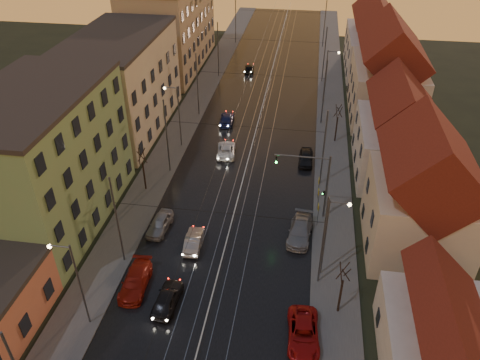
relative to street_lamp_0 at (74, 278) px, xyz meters
The scene contains 44 objects.
ground 10.52m from the street_lamp_0, 12.39° to the right, with size 160.00×160.00×0.00m, color black.
road 39.38m from the street_lamp_0, 76.53° to the left, with size 16.00×120.00×0.04m, color black.
sidewalk_left 38.31m from the street_lamp_0, 91.35° to the left, with size 4.00×120.00×0.15m, color #4C4C4C.
sidewalk_right 42.80m from the street_lamp_0, 63.31° to the left, with size 4.00×120.00×0.15m, color #4C4C4C.
tram_rail_0 38.92m from the street_lamp_0, 79.70° to the left, with size 0.06×120.00×0.03m, color gray.
tram_rail_1 39.20m from the street_lamp_0, 77.63° to the left, with size 0.06×120.00×0.03m, color gray.
tram_rail_2 39.56m from the street_lamp_0, 75.43° to the left, with size 0.06×120.00×0.03m, color gray.
tram_rail_3 39.94m from the street_lamp_0, 73.43° to the left, with size 0.06×120.00×0.03m, color gray.
apartment_left_1 14.73m from the street_lamp_0, 124.98° to the left, with size 10.00×18.00×13.00m, color #68925D.
apartment_left_2 33.10m from the street_lamp_0, 104.70° to the left, with size 10.00×20.00×12.00m, color beige.
apartment_left_3 56.67m from the street_lamp_0, 98.53° to the left, with size 10.00×24.00×14.00m, color tan.
house_right_0 26.18m from the street_lamp_0, ahead, with size 8.16×10.20×5.80m.
house_right_1 29.17m from the street_lamp_0, 26.47° to the left, with size 8.67×10.20×10.80m.
house_right_2 36.84m from the street_lamp_0, 44.89° to the left, with size 9.18×12.24×9.20m.
house_right_3 48.61m from the street_lamp_0, 57.52° to the left, with size 9.18×14.28×11.50m.
house_right_4 64.52m from the street_lamp_0, 66.13° to the left, with size 9.18×16.32×10.00m.
catenary_pole_l_1 7.03m from the street_lamp_0, 85.88° to the left, with size 0.16×0.16×9.00m, color #595B60.
catenary_pole_r_1 19.04m from the street_lamp_0, 21.57° to the left, with size 0.16×0.16×9.00m, color #595B60.
catenary_pole_l_2 22.01m from the street_lamp_0, 88.69° to the left, with size 0.16×0.16×9.00m, color #595B60.
catenary_pole_r_2 28.24m from the street_lamp_0, 51.17° to the left, with size 0.16×0.16×9.00m, color #595B60.
catenary_pole_l_3 37.01m from the street_lamp_0, 89.22° to the left, with size 0.16×0.16×9.00m, color #595B60.
catenary_pole_r_3 41.02m from the street_lamp_0, 64.43° to the left, with size 0.16×0.16×9.00m, color #595B60.
catenary_pole_l_4 52.00m from the street_lamp_0, 89.44° to the left, with size 0.16×0.16×9.00m, color #595B60.
catenary_pole_r_4 54.93m from the street_lamp_0, 71.20° to the left, with size 0.16×0.16×9.00m, color #595B60.
catenary_pole_l_5 70.00m from the street_lamp_0, 89.59° to the left, with size 0.16×0.16×9.00m, color #595B60.
catenary_pole_r_5 72.21m from the street_lamp_0, 75.81° to the left, with size 0.16×0.16×9.00m, color #595B60.
street_lamp_0 is the anchor object (origin of this frame).
street_lamp_1 19.89m from the street_lamp_0, 23.72° to the left, with size 1.75×0.32×8.00m.
street_lamp_2 28.00m from the street_lamp_0, 90.00° to the left, with size 1.75×0.32×8.00m.
street_lamp_3 47.62m from the street_lamp_0, 67.52° to the left, with size 1.75×0.32×8.00m.
traffic_light_mast 23.42m from the street_lamp_0, 43.10° to the left, with size 5.30×0.32×7.20m.
bare_tree_0 18.19m from the street_lamp_0, 93.47° to the left, with size 1.09×1.09×5.11m.
bare_tree_1 19.86m from the street_lamp_0, 11.71° to the left, with size 1.09×1.09×5.11m.
bare_tree_2 37.56m from the street_lamp_0, 58.63° to the left, with size 1.09×1.09×5.11m.
driving_car_0 7.59m from the street_lamp_0, 25.01° to the left, with size 1.73×4.30×1.46m, color black.
driving_car_1 12.38m from the street_lamp_0, 57.64° to the left, with size 1.41×4.05×1.34m, color #949499.
driving_car_2 27.89m from the street_lamp_0, 76.87° to the left, with size 2.13×4.62×1.28m, color white.
driving_car_3 35.72m from the street_lamp_0, 82.11° to the left, with size 1.82×4.47×1.30m, color navy.
driving_car_4 55.25m from the street_lamp_0, 84.47° to the left, with size 1.51×3.76×1.28m, color black.
parked_left_2 6.41m from the street_lamp_0, 57.51° to the left, with size 2.00×4.91×1.42m, color maroon.
parked_left_3 12.67m from the street_lamp_0, 78.38° to the left, with size 1.69×4.19×1.43m, color #939498.
parked_right_0 17.22m from the street_lamp_0, ahead, with size 2.30×4.98×1.39m, color #AB1111.
parked_right_1 20.75m from the street_lamp_0, 38.57° to the left, with size 2.08×5.11×1.48m, color gray.
parked_right_2 31.07m from the street_lamp_0, 58.74° to the left, with size 1.66×4.11×1.40m, color black.
Camera 1 is at (6.30, -19.88, 29.42)m, focal length 35.00 mm.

